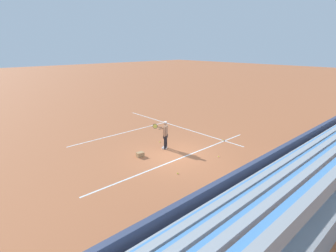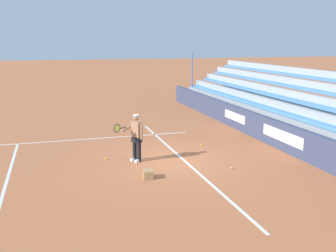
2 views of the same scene
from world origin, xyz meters
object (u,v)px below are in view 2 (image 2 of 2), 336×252
Objects in this scene: tennis_ball_midcourt at (153,134)px; tennis_ball_on_baseline at (106,159)px; ball_box_cardboard at (148,174)px; tennis_ball_far_left at (232,168)px; tennis_ball_near_player at (201,145)px; tennis_player at (136,137)px.

tennis_ball_on_baseline is at bearing 141.70° from tennis_ball_midcourt.
ball_box_cardboard reaches higher than tennis_ball_far_left.
tennis_ball_on_baseline is 4.58m from tennis_ball_far_left.
ball_box_cardboard reaches higher than tennis_ball_near_player.
tennis_ball_far_left is at bearing 178.13° from tennis_ball_near_player.
tennis_player reaches higher than tennis_ball_near_player.
tennis_ball_midcourt is 4.21m from tennis_ball_on_baseline.
tennis_player is 25.98× the size of tennis_ball_near_player.
ball_box_cardboard is at bearing 136.59° from tennis_ball_near_player.
tennis_player is 2.04m from ball_box_cardboard.
tennis_ball_on_baseline is at bearing 102.20° from tennis_ball_near_player.
tennis_player is 25.98× the size of tennis_ball_on_baseline.
tennis_ball_on_baseline is at bearing 22.99° from ball_box_cardboard.
tennis_ball_near_player and tennis_ball_far_left have the same top height.
tennis_ball_midcourt is 1.00× the size of tennis_ball_far_left.
tennis_ball_near_player is at bearing -43.41° from ball_box_cardboard.
tennis_ball_near_player is at bearing -66.13° from tennis_player.
tennis_ball_on_baseline is 1.00× the size of tennis_ball_near_player.
ball_box_cardboard is at bearing 164.20° from tennis_ball_midcourt.
tennis_ball_far_left is (-2.28, -3.97, 0.00)m from tennis_ball_on_baseline.
tennis_player is at bearing -0.61° from ball_box_cardboard.
ball_box_cardboard is 6.06× the size of tennis_ball_far_left.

